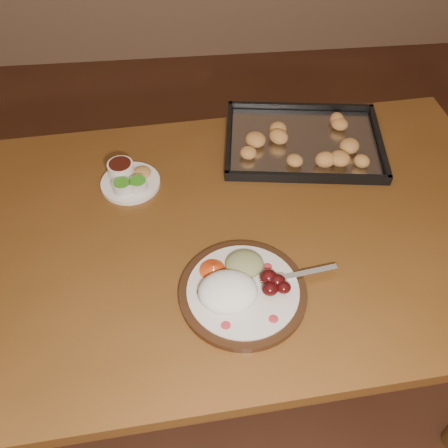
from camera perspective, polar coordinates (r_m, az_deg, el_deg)
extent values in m
plane|color=#57301D|center=(1.93, -3.96, -12.61)|extent=(4.00, 4.00, 0.00)
cube|color=brown|center=(1.26, 0.54, -1.10)|extent=(1.55, 0.99, 0.04)
cylinder|color=#523618|center=(1.86, -22.81, -2.27)|extent=(0.07, 0.07, 0.71)
cylinder|color=#523618|center=(1.96, 18.49, 2.67)|extent=(0.07, 0.07, 0.71)
cylinder|color=black|center=(1.12, 2.17, -7.84)|extent=(0.28, 0.28, 0.02)
cylinder|color=silver|center=(1.11, 2.18, -7.57)|extent=(0.25, 0.25, 0.01)
ellipsoid|color=#B52B31|center=(1.06, 0.21, -11.50)|extent=(0.02, 0.02, 0.00)
ellipsoid|color=#B52B31|center=(1.07, 5.67, -10.75)|extent=(0.02, 0.02, 0.00)
ellipsoid|color=#B52B31|center=(1.15, 5.00, -4.86)|extent=(0.02, 0.02, 0.00)
ellipsoid|color=#B52B31|center=(1.10, -2.62, -7.77)|extent=(0.02, 0.02, 0.00)
ellipsoid|color=white|center=(1.08, 0.44, -7.74)|extent=(0.15, 0.14, 0.06)
ellipsoid|color=#4C0A0A|center=(1.09, 5.30, -7.42)|extent=(0.04, 0.03, 0.03)
ellipsoid|color=#4C0A0A|center=(1.11, 6.13, -6.46)|extent=(0.04, 0.03, 0.03)
ellipsoid|color=#4C0A0A|center=(1.11, 5.12, -6.02)|extent=(0.04, 0.03, 0.03)
ellipsoid|color=#4C0A0A|center=(1.10, 6.84, -7.23)|extent=(0.04, 0.03, 0.03)
ellipsoid|color=#9D8B65|center=(1.14, 2.36, -4.59)|extent=(0.10, 0.10, 0.04)
cone|color=red|center=(1.13, -1.22, -5.05)|extent=(0.09, 0.09, 0.03)
cube|color=silver|center=(1.15, 9.62, -5.47)|extent=(0.14, 0.03, 0.00)
cube|color=silver|center=(1.12, 6.11, -6.20)|extent=(0.04, 0.03, 0.00)
cylinder|color=silver|center=(1.11, 5.08, -6.85)|extent=(0.03, 0.01, 0.00)
cylinder|color=silver|center=(1.12, 4.98, -6.59)|extent=(0.03, 0.01, 0.00)
cylinder|color=silver|center=(1.12, 4.88, -6.34)|extent=(0.03, 0.01, 0.00)
cylinder|color=silver|center=(1.12, 4.78, -6.08)|extent=(0.03, 0.01, 0.00)
cylinder|color=white|center=(1.37, -10.63, 4.63)|extent=(0.16, 0.16, 0.01)
cylinder|color=silver|center=(1.33, -11.54, 4.19)|extent=(0.05, 0.05, 0.03)
cylinder|color=#3A951D|center=(1.32, -11.64, 4.65)|extent=(0.04, 0.04, 0.00)
cylinder|color=silver|center=(1.33, -9.76, 4.45)|extent=(0.05, 0.05, 0.03)
cylinder|color=#3A951D|center=(1.32, -9.85, 4.91)|extent=(0.04, 0.04, 0.00)
cylinder|color=white|center=(1.38, -11.69, 6.13)|extent=(0.07, 0.07, 0.04)
cylinder|color=#360F09|center=(1.36, -11.82, 6.74)|extent=(0.06, 0.06, 0.00)
ellipsoid|color=#D08849|center=(1.37, -9.33, 5.88)|extent=(0.05, 0.05, 0.02)
cube|color=black|center=(1.49, 9.03, 9.08)|extent=(0.49, 0.39, 0.01)
cube|color=black|center=(1.61, 8.72, 13.10)|extent=(0.44, 0.07, 0.02)
cube|color=black|center=(1.36, 9.55, 5.31)|extent=(0.44, 0.07, 0.02)
cube|color=black|center=(1.52, 17.34, 9.02)|extent=(0.06, 0.33, 0.02)
cube|color=black|center=(1.47, 0.54, 9.85)|extent=(0.06, 0.33, 0.02)
cube|color=#BCBDC1|center=(1.49, 9.06, 9.26)|extent=(0.45, 0.35, 0.00)
ellipsoid|color=gold|center=(1.48, 11.31, 9.72)|extent=(0.05, 0.05, 0.03)
ellipsoid|color=gold|center=(1.52, 12.84, 10.52)|extent=(0.07, 0.07, 0.03)
ellipsoid|color=gold|center=(1.55, 10.11, 11.87)|extent=(0.06, 0.06, 0.03)
ellipsoid|color=gold|center=(1.52, 8.26, 11.16)|extent=(0.05, 0.06, 0.03)
ellipsoid|color=gold|center=(1.52, 6.55, 11.46)|extent=(0.07, 0.07, 0.03)
ellipsoid|color=gold|center=(1.48, 7.04, 10.21)|extent=(0.06, 0.06, 0.03)
ellipsoid|color=gold|center=(1.45, 4.69, 9.56)|extent=(0.06, 0.06, 0.03)
ellipsoid|color=gold|center=(1.41, 7.32, 8.03)|extent=(0.07, 0.07, 0.03)
ellipsoid|color=gold|center=(1.43, 8.50, 8.53)|extent=(0.05, 0.06, 0.03)
ellipsoid|color=gold|center=(1.42, 10.99, 7.82)|extent=(0.06, 0.06, 0.03)
ellipsoid|color=gold|center=(1.47, 11.05, 9.22)|extent=(0.07, 0.07, 0.03)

